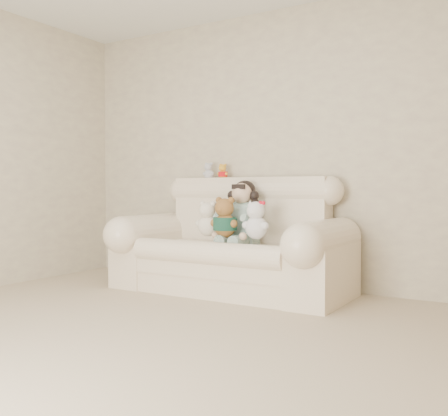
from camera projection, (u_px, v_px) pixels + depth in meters
floor at (82, 358)px, 2.79m from camera, size 5.00×5.00×0.00m
wall_back at (281, 148)px, 4.88m from camera, size 4.50×0.00×4.50m
sofa at (230, 234)px, 4.61m from camera, size 2.10×0.95×1.03m
seated_child at (242, 212)px, 4.63m from camera, size 0.35×0.43×0.58m
brown_teddy at (225, 213)px, 4.47m from camera, size 0.31×0.26×0.41m
white_cat at (256, 216)px, 4.32m from camera, size 0.25×0.19×0.38m
cream_teddy at (208, 215)px, 4.58m from camera, size 0.27×0.23×0.36m
yellow_mini_bear at (223, 170)px, 5.06m from camera, size 0.12×0.10×0.18m
grey_mini_plush at (209, 169)px, 5.14m from camera, size 0.16×0.14×0.20m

